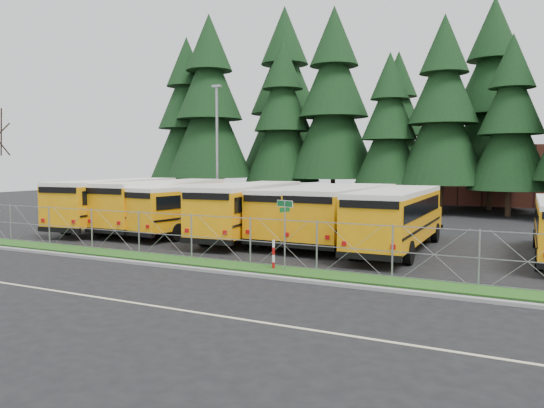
{
  "coord_description": "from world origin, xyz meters",
  "views": [
    {
      "loc": [
        9.72,
        -20.29,
        4.28
      ],
      "look_at": [
        -2.5,
        4.0,
        2.15
      ],
      "focal_mm": 35.0,
      "sensor_mm": 36.0,
      "label": 1
    }
  ],
  "objects_px": {
    "bus_1": "(167,206)",
    "striped_bollard": "(274,255)",
    "bus_0": "(120,204)",
    "bus_2": "(201,209)",
    "bus_3": "(252,211)",
    "bus_6": "(398,220)",
    "bus_4": "(310,213)",
    "light_standard": "(217,147)",
    "street_sign": "(285,220)",
    "bus_5": "(349,215)"
  },
  "relations": [
    {
      "from": "light_standard",
      "to": "bus_5",
      "type": "bearing_deg",
      "value": -30.31
    },
    {
      "from": "bus_0",
      "to": "bus_5",
      "type": "xyz_separation_m",
      "value": [
        15.11,
        0.8,
        -0.08
      ]
    },
    {
      "from": "bus_3",
      "to": "bus_4",
      "type": "xyz_separation_m",
      "value": [
        3.17,
        0.84,
        -0.06
      ]
    },
    {
      "from": "striped_bollard",
      "to": "bus_0",
      "type": "bearing_deg",
      "value": 153.72
    },
    {
      "from": "bus_4",
      "to": "bus_0",
      "type": "bearing_deg",
      "value": -175.88
    },
    {
      "from": "striped_bollard",
      "to": "bus_2",
      "type": "bearing_deg",
      "value": 138.53
    },
    {
      "from": "bus_1",
      "to": "bus_3",
      "type": "bearing_deg",
      "value": -7.53
    },
    {
      "from": "bus_1",
      "to": "bus_3",
      "type": "xyz_separation_m",
      "value": [
        6.58,
        -0.8,
        -0.02
      ]
    },
    {
      "from": "bus_5",
      "to": "striped_bollard",
      "type": "bearing_deg",
      "value": -91.35
    },
    {
      "from": "bus_3",
      "to": "bus_6",
      "type": "bearing_deg",
      "value": -8.96
    },
    {
      "from": "bus_0",
      "to": "bus_5",
      "type": "relative_size",
      "value": 1.06
    },
    {
      "from": "bus_2",
      "to": "bus_6",
      "type": "distance_m",
      "value": 12.17
    },
    {
      "from": "bus_3",
      "to": "street_sign",
      "type": "xyz_separation_m",
      "value": [
        5.51,
        -7.37,
        0.49
      ]
    },
    {
      "from": "bus_1",
      "to": "light_standard",
      "type": "bearing_deg",
      "value": 97.66
    },
    {
      "from": "bus_2",
      "to": "bus_5",
      "type": "distance_m",
      "value": 9.2
    },
    {
      "from": "bus_1",
      "to": "light_standard",
      "type": "distance_m",
      "value": 8.67
    },
    {
      "from": "bus_0",
      "to": "street_sign",
      "type": "height_order",
      "value": "bus_0"
    },
    {
      "from": "striped_bollard",
      "to": "bus_3",
      "type": "bearing_deg",
      "value": 124.37
    },
    {
      "from": "bus_1",
      "to": "striped_bollard",
      "type": "distance_m",
      "value": 14.11
    },
    {
      "from": "bus_2",
      "to": "striped_bollard",
      "type": "distance_m",
      "value": 11.71
    },
    {
      "from": "bus_6",
      "to": "street_sign",
      "type": "height_order",
      "value": "bus_6"
    },
    {
      "from": "bus_4",
      "to": "bus_3",
      "type": "bearing_deg",
      "value": -164.82
    },
    {
      "from": "bus_1",
      "to": "striped_bollard",
      "type": "bearing_deg",
      "value": -35.5
    },
    {
      "from": "bus_4",
      "to": "bus_5",
      "type": "distance_m",
      "value": 2.23
    },
    {
      "from": "bus_0",
      "to": "bus_4",
      "type": "height_order",
      "value": "bus_0"
    },
    {
      "from": "bus_2",
      "to": "bus_3",
      "type": "bearing_deg",
      "value": 0.12
    },
    {
      "from": "bus_6",
      "to": "light_standard",
      "type": "bearing_deg",
      "value": 149.72
    },
    {
      "from": "bus_3",
      "to": "striped_bollard",
      "type": "relative_size",
      "value": 9.83
    },
    {
      "from": "bus_2",
      "to": "bus_3",
      "type": "distance_m",
      "value": 3.82
    },
    {
      "from": "bus_2",
      "to": "bus_5",
      "type": "bearing_deg",
      "value": 9.29
    },
    {
      "from": "bus_2",
      "to": "striped_bollard",
      "type": "relative_size",
      "value": 9.35
    },
    {
      "from": "bus_1",
      "to": "light_standard",
      "type": "xyz_separation_m",
      "value": [
        -1.11,
        7.64,
        3.93
      ]
    },
    {
      "from": "bus_2",
      "to": "bus_6",
      "type": "bearing_deg",
      "value": 2.5
    },
    {
      "from": "bus_4",
      "to": "bus_5",
      "type": "relative_size",
      "value": 0.99
    },
    {
      "from": "bus_5",
      "to": "street_sign",
      "type": "bearing_deg",
      "value": -87.43
    },
    {
      "from": "bus_1",
      "to": "bus_6",
      "type": "bearing_deg",
      "value": -5.78
    },
    {
      "from": "bus_4",
      "to": "striped_bollard",
      "type": "bearing_deg",
      "value": -77.23
    },
    {
      "from": "bus_1",
      "to": "bus_6",
      "type": "distance_m",
      "value": 14.98
    },
    {
      "from": "bus_1",
      "to": "street_sign",
      "type": "bearing_deg",
      "value": -34.64
    },
    {
      "from": "bus_4",
      "to": "bus_6",
      "type": "xyz_separation_m",
      "value": [
        5.16,
        -1.39,
        0.02
      ]
    },
    {
      "from": "bus_4",
      "to": "striped_bollard",
      "type": "distance_m",
      "value": 8.34
    },
    {
      "from": "street_sign",
      "to": "striped_bollard",
      "type": "distance_m",
      "value": 1.54
    },
    {
      "from": "bus_5",
      "to": "striped_bollard",
      "type": "height_order",
      "value": "bus_5"
    },
    {
      "from": "bus_3",
      "to": "striped_bollard",
      "type": "height_order",
      "value": "bus_3"
    },
    {
      "from": "bus_0",
      "to": "bus_3",
      "type": "height_order",
      "value": "bus_0"
    },
    {
      "from": "bus_3",
      "to": "bus_4",
      "type": "distance_m",
      "value": 3.28
    },
    {
      "from": "striped_bollard",
      "to": "bus_6",
      "type": "bearing_deg",
      "value": 63.28
    },
    {
      "from": "light_standard",
      "to": "striped_bollard",
      "type": "bearing_deg",
      "value": -51.13
    },
    {
      "from": "bus_0",
      "to": "bus_1",
      "type": "xyz_separation_m",
      "value": [
        3.12,
        0.81,
        -0.02
      ]
    },
    {
      "from": "bus_2",
      "to": "striped_bollard",
      "type": "xyz_separation_m",
      "value": [
        8.75,
        -7.74,
        -0.87
      ]
    }
  ]
}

